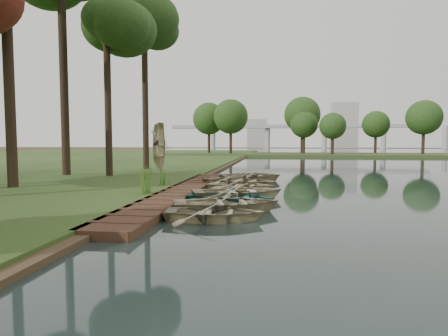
# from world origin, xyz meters

# --- Properties ---
(ground) EXTENTS (300.00, 300.00, 0.00)m
(ground) POSITION_xyz_m (0.00, 0.00, 0.00)
(ground) COLOR #3D2F1D
(boardwalk) EXTENTS (1.60, 16.00, 0.30)m
(boardwalk) POSITION_xyz_m (-1.60, 0.00, 0.15)
(boardwalk) COLOR #3C2417
(boardwalk) RESTS_ON ground
(peninsula) EXTENTS (50.00, 14.00, 0.45)m
(peninsula) POSITION_xyz_m (8.00, 50.00, 0.23)
(peninsula) COLOR #33451E
(peninsula) RESTS_ON ground
(far_trees) EXTENTS (45.60, 5.60, 8.80)m
(far_trees) POSITION_xyz_m (4.67, 50.00, 6.43)
(far_trees) COLOR black
(far_trees) RESTS_ON peninsula
(bridge) EXTENTS (95.90, 4.00, 8.60)m
(bridge) POSITION_xyz_m (12.31, 120.00, 7.08)
(bridge) COLOR #A5A5A0
(bridge) RESTS_ON ground
(building_a) EXTENTS (10.00, 8.00, 18.00)m
(building_a) POSITION_xyz_m (30.00, 140.00, 9.00)
(building_a) COLOR #A5A5A0
(building_a) RESTS_ON ground
(building_b) EXTENTS (8.00, 8.00, 12.00)m
(building_b) POSITION_xyz_m (-5.00, 145.00, 6.00)
(building_b) COLOR #A5A5A0
(building_b) RESTS_ON ground
(rowboat_0) EXTENTS (3.12, 2.27, 0.63)m
(rowboat_0) POSITION_xyz_m (0.77, -5.25, 0.37)
(rowboat_0) COLOR tan
(rowboat_0) RESTS_ON water
(rowboat_1) EXTENTS (4.20, 3.46, 0.76)m
(rowboat_1) POSITION_xyz_m (1.00, -3.84, 0.43)
(rowboat_1) COLOR tan
(rowboat_1) RESTS_ON water
(rowboat_2) EXTENTS (3.77, 3.02, 0.70)m
(rowboat_2) POSITION_xyz_m (0.91, -2.32, 0.40)
(rowboat_2) COLOR #28716F
(rowboat_2) RESTS_ON water
(rowboat_3) EXTENTS (4.55, 3.89, 0.80)m
(rowboat_3) POSITION_xyz_m (1.12, -1.03, 0.45)
(rowboat_3) COLOR tan
(rowboat_3) RESTS_ON water
(rowboat_4) EXTENTS (3.72, 3.17, 0.65)m
(rowboat_4) POSITION_xyz_m (1.25, 0.14, 0.38)
(rowboat_4) COLOR tan
(rowboat_4) RESTS_ON water
(rowboat_5) EXTENTS (3.59, 2.81, 0.68)m
(rowboat_5) POSITION_xyz_m (0.98, 1.68, 0.39)
(rowboat_5) COLOR tan
(rowboat_5) RESTS_ON water
(rowboat_6) EXTENTS (4.78, 4.14, 0.83)m
(rowboat_6) POSITION_xyz_m (0.77, 3.06, 0.47)
(rowboat_6) COLOR tan
(rowboat_6) RESTS_ON water
(rowboat_7) EXTENTS (3.72, 3.23, 0.64)m
(rowboat_7) POSITION_xyz_m (0.70, 4.58, 0.37)
(rowboat_7) COLOR tan
(rowboat_7) RESTS_ON water
(rowboat_8) EXTENTS (4.53, 3.99, 0.78)m
(rowboat_8) POSITION_xyz_m (1.26, 6.12, 0.44)
(rowboat_8) COLOR tan
(rowboat_8) RESTS_ON water
(rowboat_9) EXTENTS (4.19, 3.62, 0.73)m
(rowboat_9) POSITION_xyz_m (0.94, 7.25, 0.41)
(rowboat_9) COLOR tan
(rowboat_9) RESTS_ON water
(stored_rowboat) EXTENTS (3.50, 2.51, 0.72)m
(stored_rowboat) POSITION_xyz_m (-5.30, 8.87, 0.66)
(stored_rowboat) COLOR tan
(stored_rowboat) RESTS_ON bank
(tree_4) EXTENTS (3.96, 3.96, 11.20)m
(tree_4) POSITION_xyz_m (-7.91, 6.31, 9.67)
(tree_4) COLOR black
(tree_4) RESTS_ON bank
(tree_6) EXTENTS (4.56, 4.56, 13.74)m
(tree_6) POSITION_xyz_m (-7.66, 12.53, 11.91)
(tree_6) COLOR black
(tree_6) RESTS_ON bank
(reeds_0) EXTENTS (0.60, 0.60, 1.14)m
(reeds_0) POSITION_xyz_m (-2.60, -1.61, 0.87)
(reeds_0) COLOR #3F661E
(reeds_0) RESTS_ON bank
(reeds_1) EXTENTS (0.60, 0.60, 1.05)m
(reeds_1) POSITION_xyz_m (-2.76, -1.31, 0.83)
(reeds_1) COLOR #3F661E
(reeds_1) RESTS_ON bank
(reeds_2) EXTENTS (0.60, 0.60, 0.90)m
(reeds_2) POSITION_xyz_m (-2.84, 1.58, 0.75)
(reeds_2) COLOR #3F661E
(reeds_2) RESTS_ON bank
(reeds_3) EXTENTS (0.60, 0.60, 0.99)m
(reeds_3) POSITION_xyz_m (-4.58, 4.18, 0.79)
(reeds_3) COLOR #3F661E
(reeds_3) RESTS_ON bank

